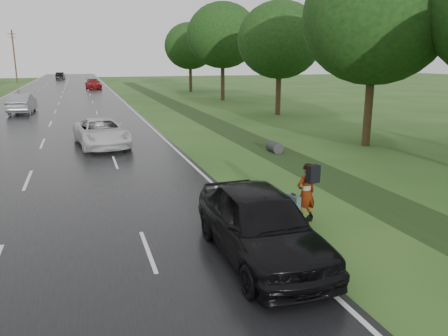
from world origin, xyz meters
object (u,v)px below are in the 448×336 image
object	(u,v)px
white_pickup	(101,132)
silver_sedan	(22,103)
pedestrian	(306,192)
dark_sedan	(261,223)

from	to	relation	value
white_pickup	silver_sedan	size ratio (longest dim) A/B	1.06
white_pickup	silver_sedan	world-z (taller)	silver_sedan
pedestrian	dark_sedan	bearing A→B (deg)	28.63
pedestrian	white_pickup	world-z (taller)	pedestrian
pedestrian	silver_sedan	distance (m)	33.02
pedestrian	silver_sedan	size ratio (longest dim) A/B	0.35
pedestrian	white_pickup	distance (m)	14.45
pedestrian	silver_sedan	xyz separation A→B (m)	(-10.84, 31.18, -0.05)
dark_sedan	pedestrian	bearing A→B (deg)	40.28
dark_sedan	white_pickup	bearing A→B (deg)	100.81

